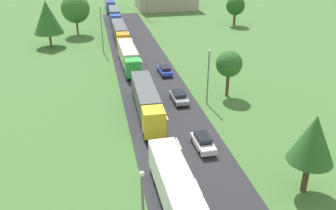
{
  "coord_description": "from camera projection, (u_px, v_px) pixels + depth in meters",
  "views": [
    {
      "loc": [
        -8.25,
        -11.31,
        21.19
      ],
      "look_at": [
        0.04,
        28.06,
        2.0
      ],
      "focal_mm": 38.86,
      "sensor_mm": 36.0,
      "label": 1
    }
  ],
  "objects": [
    {
      "name": "tree_elm",
      "position": [
        235.0,
        6.0,
        89.24
      ],
      "size": [
        4.59,
        4.59,
        7.13
      ],
      "color": "#513823",
      "rests_on": "ground"
    },
    {
      "name": "truck_sixth",
      "position": [
        110.0,
        3.0,
        107.58
      ],
      "size": [
        2.57,
        12.31,
        3.55
      ],
      "color": "blue",
      "rests_on": "road"
    },
    {
      "name": "road",
      "position": [
        174.0,
        133.0,
        42.28
      ],
      "size": [
        10.0,
        140.0,
        0.06
      ],
      "primitive_type": "cube",
      "color": "#2B2B30",
      "rests_on": "ground"
    },
    {
      "name": "tree_pine",
      "position": [
        313.0,
        139.0,
        30.58
      ],
      "size": [
        3.97,
        3.97,
        7.66
      ],
      "color": "#513823",
      "rests_on": "ground"
    },
    {
      "name": "car_second",
      "position": [
        203.0,
        142.0,
        38.93
      ],
      "size": [
        1.83,
        4.14,
        1.54
      ],
      "color": "white",
      "rests_on": "road"
    },
    {
      "name": "truck_third",
      "position": [
        129.0,
        56.0,
        61.95
      ],
      "size": [
        2.67,
        13.27,
        3.45
      ],
      "color": "green",
      "rests_on": "road"
    },
    {
      "name": "truck_second",
      "position": [
        147.0,
        100.0,
        45.52
      ],
      "size": [
        2.7,
        13.81,
        3.54
      ],
      "color": "yellow",
      "rests_on": "road"
    },
    {
      "name": "car_third",
      "position": [
        179.0,
        97.0,
        49.8
      ],
      "size": [
        1.96,
        4.26,
        1.38
      ],
      "color": "#8C939E",
      "rests_on": "road"
    },
    {
      "name": "lane_marking_centre",
      "position": [
        184.0,
        156.0,
        37.9
      ],
      "size": [
        0.16,
        121.15,
        0.01
      ],
      "color": "white",
      "rests_on": "road"
    },
    {
      "name": "car_fourth",
      "position": [
        165.0,
        70.0,
        59.42
      ],
      "size": [
        1.92,
        4.13,
        1.37
      ],
      "color": "blue",
      "rests_on": "road"
    },
    {
      "name": "truck_fifth",
      "position": [
        115.0,
        15.0,
        92.39
      ],
      "size": [
        2.8,
        12.55,
        3.52
      ],
      "color": "blue",
      "rests_on": "road"
    },
    {
      "name": "tree_maple",
      "position": [
        229.0,
        64.0,
        50.0
      ],
      "size": [
        3.66,
        3.66,
        6.64
      ],
      "color": "#513823",
      "rests_on": "ground"
    },
    {
      "name": "tree_oak",
      "position": [
        47.0,
        17.0,
        71.68
      ],
      "size": [
        5.83,
        5.83,
        9.19
      ],
      "color": "#513823",
      "rests_on": "ground"
    },
    {
      "name": "truck_lead",
      "position": [
        178.0,
        195.0,
        29.2
      ],
      "size": [
        2.77,
        13.38,
        3.55
      ],
      "color": "red",
      "rests_on": "road"
    },
    {
      "name": "lamppost_third",
      "position": [
        101.0,
        27.0,
        68.92
      ],
      "size": [
        0.36,
        0.36,
        8.95
      ],
      "color": "slate",
      "rests_on": "ground"
    },
    {
      "name": "lamppost_second",
      "position": [
        208.0,
        74.0,
        47.64
      ],
      "size": [
        0.36,
        0.36,
        7.68
      ],
      "color": "slate",
      "rests_on": "ground"
    },
    {
      "name": "lamppost_fourth",
      "position": [
        147.0,
        3.0,
        94.81
      ],
      "size": [
        0.36,
        0.36,
        7.78
      ],
      "color": "slate",
      "rests_on": "ground"
    },
    {
      "name": "truck_fourth",
      "position": [
        120.0,
        32.0,
        76.39
      ],
      "size": [
        2.56,
        14.6,
        3.49
      ],
      "color": "orange",
      "rests_on": "road"
    },
    {
      "name": "tree_birch",
      "position": [
        75.0,
        9.0,
        80.39
      ],
      "size": [
        6.26,
        6.26,
        8.96
      ],
      "color": "#513823",
      "rests_on": "ground"
    }
  ]
}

